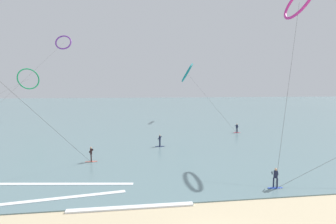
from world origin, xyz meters
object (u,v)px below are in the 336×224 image
object	(u,v)px
surfer_cobalt	(275,179)
surfer_coral	(91,155)
surfer_crimson	(237,129)
kite_emerald	(28,79)
kite_teal	(187,73)
kite_magenta	(299,1)
surfer_navy	(160,141)
kite_violet	(63,43)

from	to	relation	value
surfer_cobalt	surfer_coral	world-z (taller)	same
surfer_crimson	surfer_coral	world-z (taller)	same
surfer_cobalt	kite_emerald	distance (m)	63.54
surfer_crimson	kite_emerald	bearing A→B (deg)	-56.73
surfer_coral	kite_teal	world-z (taller)	kite_teal
surfer_cobalt	kite_magenta	bearing A→B (deg)	84.73
surfer_crimson	kite_emerald	distance (m)	51.47
surfer_crimson	kite_magenta	world-z (taller)	kite_magenta
surfer_cobalt	surfer_navy	distance (m)	18.66
surfer_cobalt	surfer_coral	size ratio (longest dim) A/B	1.00
surfer_cobalt	kite_teal	world-z (taller)	kite_teal
kite_teal	kite_emerald	xyz separation A→B (m)	(-39.53, 2.75, -1.65)
kite_teal	kite_emerald	size ratio (longest dim) A/B	0.46
surfer_crimson	surfer_cobalt	distance (m)	27.52
surfer_crimson	kite_magenta	bearing A→B (deg)	67.20
kite_teal	kite_magenta	bearing A→B (deg)	22.06
surfer_crimson	surfer_coral	size ratio (longest dim) A/B	1.00
kite_emerald	surfer_coral	bearing A→B (deg)	-102.48
surfer_crimson	surfer_cobalt	size ratio (longest dim) A/B	1.00
kite_teal	kite_emerald	bearing A→B (deg)	-81.08
surfer_navy	kite_magenta	bearing A→B (deg)	-85.49
kite_violet	surfer_navy	bearing A→B (deg)	-53.11
surfer_navy	kite_violet	size ratio (longest dim) A/B	0.04
surfer_navy	kite_emerald	xyz separation A→B (m)	(-28.91, 34.02, 9.66)
surfer_navy	surfer_cobalt	bearing A→B (deg)	-131.95
kite_violet	kite_teal	world-z (taller)	kite_violet
surfer_coral	kite_emerald	xyz separation A→B (m)	(-20.42, 40.69, 9.66)
surfer_cobalt	surfer_coral	distance (m)	19.22
surfer_cobalt	surfer_coral	bearing A→B (deg)	-179.47
surfer_cobalt	kite_teal	size ratio (longest dim) A/B	0.07
surfer_cobalt	kite_violet	world-z (taller)	kite_violet
kite_teal	kite_emerald	distance (m)	39.66
surfer_navy	kite_magenta	xyz separation A→B (m)	(16.59, -5.74, 18.08)
surfer_crimson	surfer_coral	xyz separation A→B (m)	(-23.78, -16.15, 0.00)
kite_magenta	surfer_navy	bearing A→B (deg)	-111.33
kite_magenta	surfer_crimson	bearing A→B (deg)	-177.35
kite_violet	kite_magenta	bearing A→B (deg)	-40.90
kite_violet	kite_emerald	bearing A→B (deg)	169.35
surfer_coral	kite_teal	bearing A→B (deg)	-38.73
surfer_navy	surfer_coral	bearing A→B (deg)	151.75
surfer_crimson	kite_teal	distance (m)	25.00
surfer_navy	surfer_coral	world-z (taller)	same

